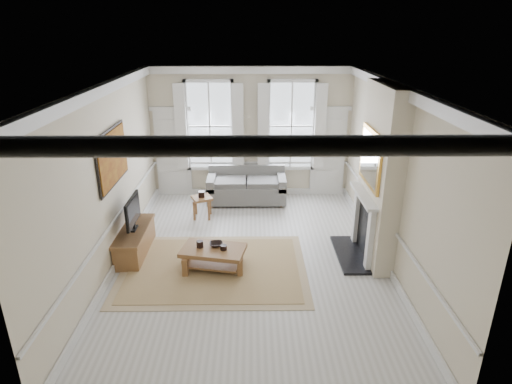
{
  "coord_description": "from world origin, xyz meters",
  "views": [
    {
      "loc": [
        0.02,
        -7.34,
        4.34
      ],
      "look_at": [
        0.11,
        0.54,
        1.25
      ],
      "focal_mm": 30.0,
      "sensor_mm": 36.0,
      "label": 1
    }
  ],
  "objects_px": {
    "coffee_table": "(213,252)",
    "tv_stand": "(135,241)",
    "sofa": "(247,187)",
    "side_table": "(202,201)"
  },
  "relations": [
    {
      "from": "coffee_table",
      "to": "tv_stand",
      "type": "bearing_deg",
      "value": 170.49
    },
    {
      "from": "sofa",
      "to": "coffee_table",
      "type": "xyz_separation_m",
      "value": [
        -0.6,
        -3.38,
        -0.01
      ]
    },
    {
      "from": "coffee_table",
      "to": "sofa",
      "type": "bearing_deg",
      "value": 91.5
    },
    {
      "from": "sofa",
      "to": "coffee_table",
      "type": "relative_size",
      "value": 1.57
    },
    {
      "from": "side_table",
      "to": "tv_stand",
      "type": "distance_m",
      "value": 2.1
    },
    {
      "from": "coffee_table",
      "to": "tv_stand",
      "type": "distance_m",
      "value": 1.75
    },
    {
      "from": "sofa",
      "to": "side_table",
      "type": "xyz_separation_m",
      "value": [
        -1.06,
        -1.03,
        0.04
      ]
    },
    {
      "from": "side_table",
      "to": "tv_stand",
      "type": "bearing_deg",
      "value": -124.06
    },
    {
      "from": "coffee_table",
      "to": "tv_stand",
      "type": "height_order",
      "value": "tv_stand"
    },
    {
      "from": "coffee_table",
      "to": "tv_stand",
      "type": "xyz_separation_m",
      "value": [
        -1.63,
        0.63,
        -0.09
      ]
    }
  ]
}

